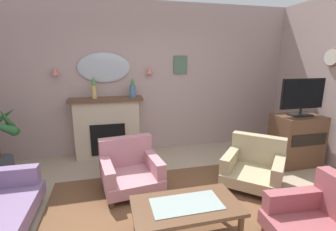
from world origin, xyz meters
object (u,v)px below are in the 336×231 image
at_px(wall_mirror, 104,68).
at_px(wall_clock, 332,57).
at_px(fireplace, 108,128).
at_px(armchair_by_coffee_table, 254,165).
at_px(framed_picture, 180,65).
at_px(wall_sconce_right, 149,70).
at_px(mantel_vase_centre, 132,88).
at_px(armchair_beside_couch, 327,224).
at_px(coffee_table, 186,209).
at_px(armchair_near_fireplace, 130,168).
at_px(tv_cabinet, 296,140).
at_px(wall_sconce_left, 55,71).
at_px(tv_flatscreen, 303,96).
at_px(mantel_vase_right, 94,86).

distance_m(wall_mirror, wall_clock, 4.03).
xyz_separation_m(fireplace, armchair_by_coffee_table, (2.13, -1.66, -0.27)).
relative_size(wall_mirror, armchair_by_coffee_table, 0.84).
bearing_deg(framed_picture, fireplace, -174.23).
bearing_deg(wall_sconce_right, armchair_by_coffee_table, -53.79).
distance_m(mantel_vase_centre, wall_sconce_right, 0.50).
relative_size(mantel_vase_centre, armchair_beside_couch, 0.42).
distance_m(mantel_vase_centre, framed_picture, 1.10).
bearing_deg(fireplace, coffee_table, -73.66).
xyz_separation_m(armchair_by_coffee_table, armchair_near_fireplace, (-1.84, 0.36, 0.00)).
distance_m(mantel_vase_centre, wall_clock, 3.54).
relative_size(wall_mirror, tv_cabinet, 1.07).
height_order(fireplace, wall_sconce_left, wall_sconce_left).
relative_size(wall_mirror, tv_flatscreen, 1.14).
relative_size(wall_clock, armchair_beside_couch, 0.35).
height_order(armchair_by_coffee_table, tv_flatscreen, tv_flatscreen).
distance_m(wall_sconce_left, framed_picture, 2.35).
distance_m(armchair_beside_couch, tv_cabinet, 2.22).
xyz_separation_m(wall_sconce_left, wall_sconce_right, (1.70, 0.00, 0.00)).
bearing_deg(wall_clock, armchair_by_coffee_table, -163.97).
bearing_deg(tv_cabinet, mantel_vase_centre, 157.56).
bearing_deg(wall_mirror, mantel_vase_right, -139.64).
relative_size(mantel_vase_centre, armchair_near_fireplace, 0.40).
height_order(armchair_near_fireplace, armchair_beside_couch, same).
distance_m(coffee_table, tv_cabinet, 2.89).
relative_size(wall_sconce_right, tv_flatscreen, 0.17).
height_order(armchair_beside_couch, tv_flatscreen, tv_flatscreen).
relative_size(wall_sconce_right, coffee_table, 0.13).
xyz_separation_m(wall_sconce_right, tv_flatscreen, (2.44, -1.29, -0.41)).
height_order(armchair_by_coffee_table, tv_cabinet, tv_cabinet).
bearing_deg(mantel_vase_right, armchair_beside_couch, -53.02).
bearing_deg(fireplace, wall_mirror, 90.00).
relative_size(wall_clock, tv_flatscreen, 0.37).
relative_size(wall_sconce_right, framed_picture, 0.39).
xyz_separation_m(framed_picture, armchair_near_fireplace, (-1.21, -1.45, -1.44)).
bearing_deg(wall_sconce_left, armchair_by_coffee_table, -30.45).
bearing_deg(armchair_near_fireplace, tv_cabinet, 2.27).
height_order(mantel_vase_centre, tv_flatscreen, tv_flatscreen).
height_order(fireplace, armchair_by_coffee_table, fireplace).
xyz_separation_m(framed_picture, armchair_beside_couch, (0.55, -3.17, -1.44)).
relative_size(mantel_vase_centre, coffee_table, 0.33).
bearing_deg(wall_clock, armchair_near_fireplace, -178.14).
bearing_deg(coffee_table, wall_clock, 24.27).
height_order(mantel_vase_centre, armchair_beside_couch, mantel_vase_centre).
bearing_deg(wall_mirror, fireplace, -90.00).
distance_m(wall_sconce_right, tv_cabinet, 3.00).
distance_m(mantel_vase_right, coffee_table, 2.88).
relative_size(wall_sconce_right, armchair_beside_couch, 0.16).
xyz_separation_m(coffee_table, armchair_beside_couch, (1.30, -0.46, -0.08)).
distance_m(fireplace, wall_mirror, 1.15).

